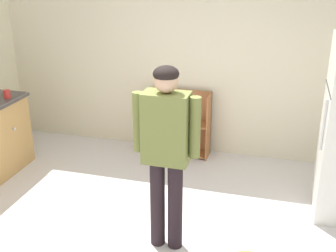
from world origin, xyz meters
The scene contains 4 objects.
back_wall centered at (0.00, 2.33, 1.35)m, with size 5.20×0.06×2.70m, color beige.
bookshelf centered at (-0.21, 2.14, 0.37)m, with size 0.80×0.28×0.85m.
standing_person centered at (0.22, 0.21, 0.99)m, with size 0.57×0.22×1.66m.
red_cup centered at (-2.00, 1.19, 0.95)m, with size 0.08×0.08×0.10m, color red.
Camera 1 is at (1.10, -2.90, 2.44)m, focal length 45.80 mm.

